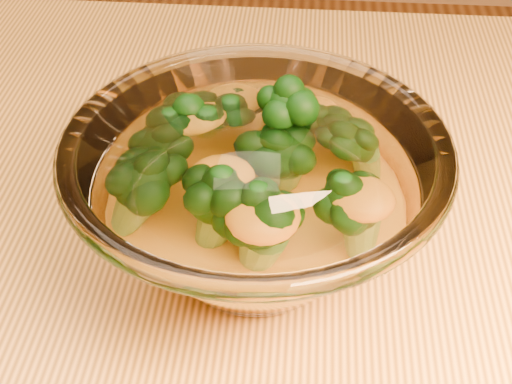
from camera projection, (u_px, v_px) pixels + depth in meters
The scene contains 4 objects.
table at pixel (320, 380), 0.53m from camera, with size 1.20×0.80×0.75m.
glass_bowl at pixel (256, 198), 0.45m from camera, with size 0.24×0.24×0.10m.
cheese_sauce at pixel (256, 224), 0.46m from camera, with size 0.13×0.13×0.04m, color gold.
broccoli_heap at pixel (246, 168), 0.45m from camera, with size 0.17×0.15×0.08m.
Camera 1 is at (-0.02, -0.31, 1.10)m, focal length 50.00 mm.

